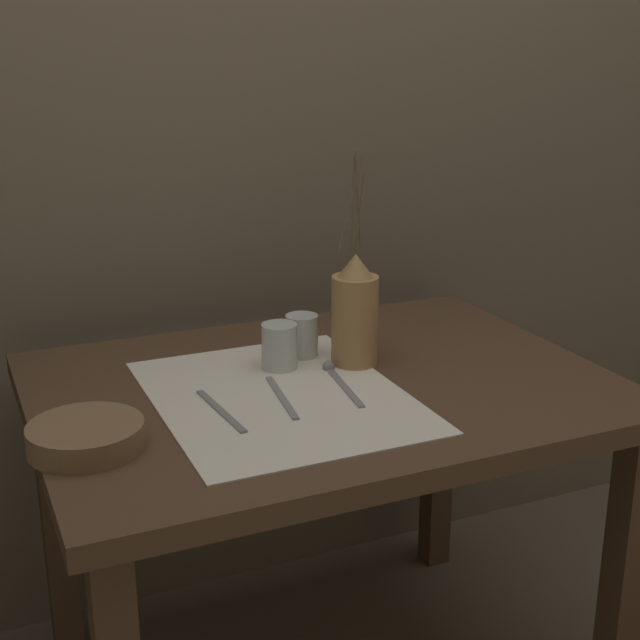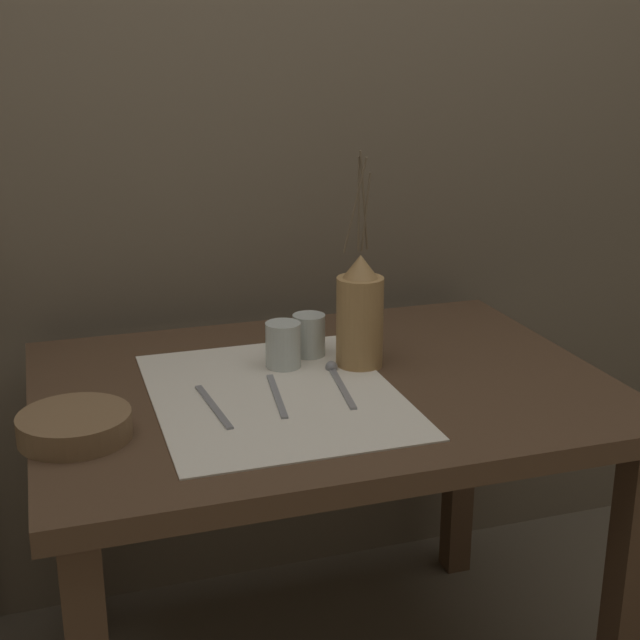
% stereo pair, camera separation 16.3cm
% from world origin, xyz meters
% --- Properties ---
extents(stone_wall_back, '(7.00, 0.06, 2.40)m').
position_xyz_m(stone_wall_back, '(0.00, 0.50, 1.20)').
color(stone_wall_back, '#6B5E4C').
rests_on(stone_wall_back, ground_plane).
extents(wooden_table, '(1.06, 0.79, 0.70)m').
position_xyz_m(wooden_table, '(0.00, 0.00, 0.60)').
color(wooden_table, '#4C3523').
rests_on(wooden_table, ground_plane).
extents(linen_cloth, '(0.43, 0.54, 0.00)m').
position_xyz_m(linen_cloth, '(-0.10, -0.04, 0.70)').
color(linen_cloth, silver).
rests_on(linen_cloth, wooden_table).
extents(pitcher_with_flowers, '(0.09, 0.09, 0.42)m').
position_xyz_m(pitcher_with_flowers, '(0.09, 0.06, 0.81)').
color(pitcher_with_flowers, '#A87F4C').
rests_on(pitcher_with_flowers, wooden_table).
extents(wooden_bowl, '(0.18, 0.18, 0.04)m').
position_xyz_m(wooden_bowl, '(-0.45, -0.11, 0.72)').
color(wooden_bowl, brown).
rests_on(wooden_bowl, wooden_table).
extents(glass_tumbler_near, '(0.07, 0.07, 0.09)m').
position_xyz_m(glass_tumbler_near, '(-0.05, 0.09, 0.75)').
color(glass_tumbler_near, silver).
rests_on(glass_tumbler_near, wooden_table).
extents(glass_tumbler_far, '(0.07, 0.07, 0.08)m').
position_xyz_m(glass_tumbler_far, '(0.02, 0.14, 0.75)').
color(glass_tumbler_far, silver).
rests_on(glass_tumbler_far, wooden_table).
extents(fork_outer, '(0.03, 0.20, 0.00)m').
position_xyz_m(fork_outer, '(-0.22, -0.07, 0.71)').
color(fork_outer, gray).
rests_on(fork_outer, wooden_table).
extents(knife_center, '(0.04, 0.20, 0.00)m').
position_xyz_m(knife_center, '(-0.10, -0.05, 0.71)').
color(knife_center, gray).
rests_on(knife_center, wooden_table).
extents(spoon_inner, '(0.04, 0.21, 0.02)m').
position_xyz_m(spoon_inner, '(0.03, 0.00, 0.71)').
color(spoon_inner, gray).
rests_on(spoon_inner, wooden_table).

